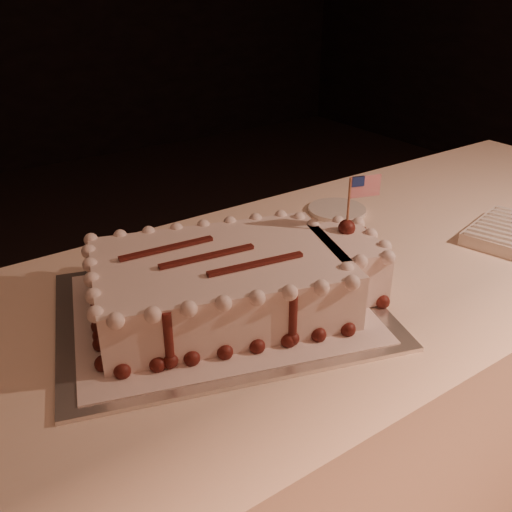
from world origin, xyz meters
TOP-DOWN VIEW (x-y plane):
  - banquet_table at (0.00, 0.60)m, footprint 2.40×0.80m
  - cake_board at (-0.21, 0.59)m, footprint 0.69×0.60m
  - doily at (-0.21, 0.59)m, footprint 0.62×0.54m
  - sheet_cake at (-0.18, 0.58)m, footprint 0.58×0.43m
  - napkin_stack at (0.50, 0.46)m, footprint 0.25×0.21m
  - side_plate at (0.28, 0.81)m, footprint 0.15×0.15m

SIDE VIEW (x-z plane):
  - banquet_table at x=0.00m, z-range 0.00..0.75m
  - cake_board at x=-0.21m, z-range 0.75..0.76m
  - side_plate at x=0.28m, z-range 0.75..0.76m
  - doily at x=-0.21m, z-range 0.76..0.76m
  - napkin_stack at x=0.50m, z-range 0.75..0.78m
  - sheet_cake at x=-0.18m, z-range 0.70..0.92m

